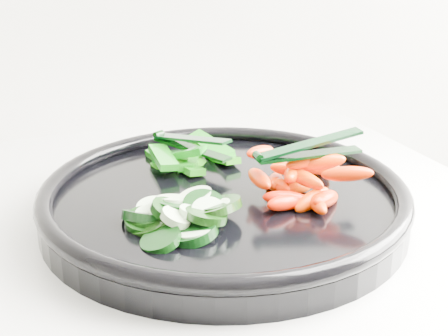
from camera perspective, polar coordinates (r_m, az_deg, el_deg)
name	(u,v)px	position (r m, az deg, el deg)	size (l,w,h in m)	color
veggie_tray	(224,199)	(0.64, 0.00, -2.90)	(0.49, 0.49, 0.04)	black
cucumber_pile	(176,215)	(0.58, -4.40, -4.35)	(0.12, 0.11, 0.04)	black
carrot_pile	(301,179)	(0.63, 7.08, -1.04)	(0.12, 0.14, 0.06)	#E63700
pepper_pile	(185,157)	(0.72, -3.56, 0.99)	(0.10, 0.10, 0.04)	#0A6F0D
tong_carrot	(306,150)	(0.62, 7.54, 1.66)	(0.11, 0.02, 0.02)	black
tong_pepper	(189,143)	(0.71, -3.20, 2.31)	(0.06, 0.11, 0.02)	black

